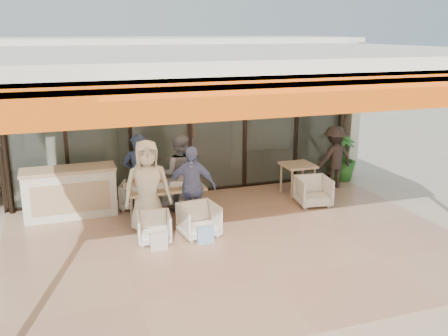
{
  "coord_description": "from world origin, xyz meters",
  "views": [
    {
      "loc": [
        -2.92,
        -7.78,
        3.7
      ],
      "look_at": [
        0.1,
        0.9,
        1.15
      ],
      "focal_mm": 40.0,
      "sensor_mm": 36.0,
      "label": 1
    }
  ],
  "objects_px": {
    "standing_woman": "(334,158)",
    "chair_near_left": "(154,226)",
    "host_counter": "(70,192)",
    "dining_table": "(164,188)",
    "diner_periwinkle": "(191,187)",
    "diner_navy": "(139,176)",
    "side_chair": "(313,190)",
    "potted_palm": "(342,156)",
    "diner_grey": "(180,174)",
    "diner_cream": "(147,187)",
    "chair_far_left": "(136,194)",
    "chair_near_right": "(199,219)",
    "side_table": "(298,169)",
    "chair_far_right": "(175,190)"
  },
  "relations": [
    {
      "from": "side_table",
      "to": "standing_woman",
      "type": "height_order",
      "value": "standing_woman"
    },
    {
      "from": "chair_far_right",
      "to": "diner_navy",
      "type": "relative_size",
      "value": 0.35
    },
    {
      "from": "chair_far_left",
      "to": "diner_cream",
      "type": "relative_size",
      "value": 0.36
    },
    {
      "from": "chair_near_left",
      "to": "side_table",
      "type": "relative_size",
      "value": 0.81
    },
    {
      "from": "dining_table",
      "to": "diner_periwinkle",
      "type": "xyz_separation_m",
      "value": [
        0.43,
        -0.46,
        0.12
      ]
    },
    {
      "from": "standing_woman",
      "to": "chair_near_left",
      "type": "bearing_deg",
      "value": 11.76
    },
    {
      "from": "chair_near_left",
      "to": "standing_woman",
      "type": "distance_m",
      "value": 5.04
    },
    {
      "from": "diner_navy",
      "to": "host_counter",
      "type": "bearing_deg",
      "value": -8.59
    },
    {
      "from": "chair_near_right",
      "to": "diner_periwinkle",
      "type": "height_order",
      "value": "diner_periwinkle"
    },
    {
      "from": "chair_near_left",
      "to": "diner_cream",
      "type": "height_order",
      "value": "diner_cream"
    },
    {
      "from": "chair_far_right",
      "to": "chair_near_left",
      "type": "relative_size",
      "value": 1.01
    },
    {
      "from": "diner_cream",
      "to": "potted_palm",
      "type": "height_order",
      "value": "diner_cream"
    },
    {
      "from": "standing_woman",
      "to": "potted_palm",
      "type": "height_order",
      "value": "standing_woman"
    },
    {
      "from": "diner_navy",
      "to": "diner_grey",
      "type": "bearing_deg",
      "value": -172.11
    },
    {
      "from": "chair_near_right",
      "to": "diner_grey",
      "type": "relative_size",
      "value": 0.41
    },
    {
      "from": "chair_far_right",
      "to": "side_table",
      "type": "bearing_deg",
      "value": -177.22
    },
    {
      "from": "diner_grey",
      "to": "diner_periwinkle",
      "type": "xyz_separation_m",
      "value": [
        0.0,
        -0.9,
        -0.02
      ]
    },
    {
      "from": "chair_far_right",
      "to": "side_table",
      "type": "relative_size",
      "value": 0.82
    },
    {
      "from": "host_counter",
      "to": "chair_near_right",
      "type": "relative_size",
      "value": 2.7
    },
    {
      "from": "diner_navy",
      "to": "diner_periwinkle",
      "type": "relative_size",
      "value": 1.07
    },
    {
      "from": "chair_near_left",
      "to": "diner_cream",
      "type": "xyz_separation_m",
      "value": [
        0.0,
        0.5,
        0.59
      ]
    },
    {
      "from": "chair_far_left",
      "to": "chair_near_right",
      "type": "height_order",
      "value": "chair_near_right"
    },
    {
      "from": "diner_cream",
      "to": "dining_table",
      "type": "bearing_deg",
      "value": 50.18
    },
    {
      "from": "side_table",
      "to": "standing_woman",
      "type": "relative_size",
      "value": 0.49
    },
    {
      "from": "chair_near_left",
      "to": "diner_cream",
      "type": "distance_m",
      "value": 0.77
    },
    {
      "from": "diner_navy",
      "to": "side_chair",
      "type": "bearing_deg",
      "value": 178.54
    },
    {
      "from": "diner_cream",
      "to": "diner_navy",
      "type": "bearing_deg",
      "value": 92.24
    },
    {
      "from": "host_counter",
      "to": "diner_cream",
      "type": "height_order",
      "value": "diner_cream"
    },
    {
      "from": "side_chair",
      "to": "standing_woman",
      "type": "height_order",
      "value": "standing_woman"
    },
    {
      "from": "dining_table",
      "to": "side_chair",
      "type": "bearing_deg",
      "value": -2.79
    },
    {
      "from": "diner_cream",
      "to": "standing_woman",
      "type": "height_order",
      "value": "diner_cream"
    },
    {
      "from": "chair_far_left",
      "to": "diner_grey",
      "type": "height_order",
      "value": "diner_grey"
    },
    {
      "from": "diner_navy",
      "to": "chair_far_left",
      "type": "bearing_deg",
      "value": -82.11
    },
    {
      "from": "diner_grey",
      "to": "chair_far_left",
      "type": "bearing_deg",
      "value": -13.28
    },
    {
      "from": "side_chair",
      "to": "chair_near_right",
      "type": "bearing_deg",
      "value": -156.35
    },
    {
      "from": "chair_far_right",
      "to": "diner_navy",
      "type": "height_order",
      "value": "diner_navy"
    },
    {
      "from": "diner_grey",
      "to": "side_table",
      "type": "bearing_deg",
      "value": -159.51
    },
    {
      "from": "dining_table",
      "to": "diner_periwinkle",
      "type": "distance_m",
      "value": 0.64
    },
    {
      "from": "side_chair",
      "to": "potted_palm",
      "type": "bearing_deg",
      "value": 49.7
    },
    {
      "from": "chair_far_left",
      "to": "side_chair",
      "type": "height_order",
      "value": "side_chair"
    },
    {
      "from": "chair_far_left",
      "to": "chair_near_right",
      "type": "distance_m",
      "value": 2.08
    },
    {
      "from": "diner_grey",
      "to": "potted_palm",
      "type": "distance_m",
      "value": 4.51
    },
    {
      "from": "host_counter",
      "to": "chair_near_right",
      "type": "height_order",
      "value": "host_counter"
    },
    {
      "from": "diner_periwinkle",
      "to": "chair_far_left",
      "type": "bearing_deg",
      "value": 141.88
    },
    {
      "from": "chair_near_left",
      "to": "diner_periwinkle",
      "type": "bearing_deg",
      "value": 37.86
    },
    {
      "from": "chair_far_left",
      "to": "diner_periwinkle",
      "type": "distance_m",
      "value": 1.7
    },
    {
      "from": "chair_far_left",
      "to": "standing_woman",
      "type": "distance_m",
      "value": 4.74
    },
    {
      "from": "chair_near_left",
      "to": "diner_grey",
      "type": "xyz_separation_m",
      "value": [
        0.84,
        1.4,
        0.53
      ]
    },
    {
      "from": "host_counter",
      "to": "diner_grey",
      "type": "xyz_separation_m",
      "value": [
        2.19,
        -0.4,
        0.3
      ]
    },
    {
      "from": "host_counter",
      "to": "dining_table",
      "type": "bearing_deg",
      "value": -25.58
    }
  ]
}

